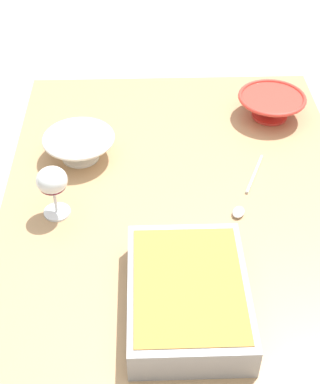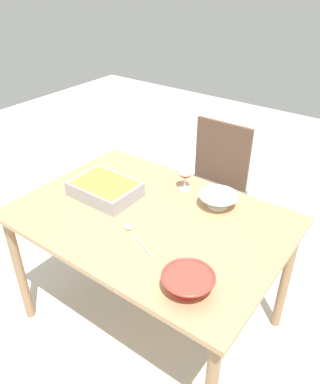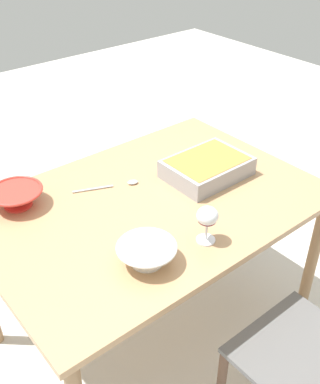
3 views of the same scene
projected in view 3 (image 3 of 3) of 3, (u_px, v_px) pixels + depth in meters
ground_plane at (152, 328)px, 2.28m from camera, size 8.00×8.00×0.00m
dining_table at (150, 218)px, 1.90m from camera, size 1.35×0.94×0.77m
wine_glass at (208, 218)px, 1.59m from camera, size 0.08×0.08×0.14m
casserole_dish at (207, 167)px, 1.99m from camera, size 0.35×0.25×0.08m
mixing_bowl at (147, 253)px, 1.53m from camera, size 0.20×0.20×0.07m
small_bowl at (17, 196)px, 1.80m from camera, size 0.21×0.21×0.08m
serving_spoon at (118, 185)px, 1.94m from camera, size 0.26×0.13×0.01m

